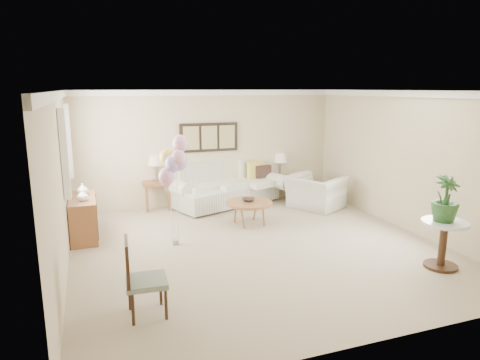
{
  "coord_description": "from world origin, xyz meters",
  "views": [
    {
      "loc": [
        -2.59,
        -6.35,
        2.64
      ],
      "look_at": [
        -0.1,
        0.6,
        1.05
      ],
      "focal_mm": 32.0,
      "sensor_mm": 36.0,
      "label": 1
    }
  ],
  "objects_px": {
    "coffee_table": "(249,204)",
    "armchair": "(315,192)",
    "sofa": "(226,187)",
    "balloon_cluster": "(174,161)",
    "accent_chair": "(140,276)"
  },
  "relations": [
    {
      "from": "coffee_table",
      "to": "armchair",
      "type": "relative_size",
      "value": 0.81
    },
    {
      "from": "sofa",
      "to": "balloon_cluster",
      "type": "height_order",
      "value": "balloon_cluster"
    },
    {
      "from": "armchair",
      "to": "accent_chair",
      "type": "distance_m",
      "value": 5.44
    },
    {
      "from": "sofa",
      "to": "coffee_table",
      "type": "distance_m",
      "value": 1.62
    },
    {
      "from": "sofa",
      "to": "accent_chair",
      "type": "xyz_separation_m",
      "value": [
        -2.46,
        -4.43,
        0.11
      ]
    },
    {
      "from": "coffee_table",
      "to": "balloon_cluster",
      "type": "height_order",
      "value": "balloon_cluster"
    },
    {
      "from": "sofa",
      "to": "coffee_table",
      "type": "height_order",
      "value": "sofa"
    },
    {
      "from": "coffee_table",
      "to": "accent_chair",
      "type": "distance_m",
      "value": 3.72
    },
    {
      "from": "sofa",
      "to": "armchair",
      "type": "distance_m",
      "value": 2.03
    },
    {
      "from": "sofa",
      "to": "balloon_cluster",
      "type": "relative_size",
      "value": 1.6
    },
    {
      "from": "coffee_table",
      "to": "balloon_cluster",
      "type": "relative_size",
      "value": 0.49
    },
    {
      "from": "armchair",
      "to": "balloon_cluster",
      "type": "distance_m",
      "value": 3.76
    },
    {
      "from": "balloon_cluster",
      "to": "armchair",
      "type": "bearing_deg",
      "value": 20.25
    },
    {
      "from": "armchair",
      "to": "accent_chair",
      "type": "height_order",
      "value": "accent_chair"
    },
    {
      "from": "sofa",
      "to": "coffee_table",
      "type": "bearing_deg",
      "value": -91.14
    }
  ]
}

